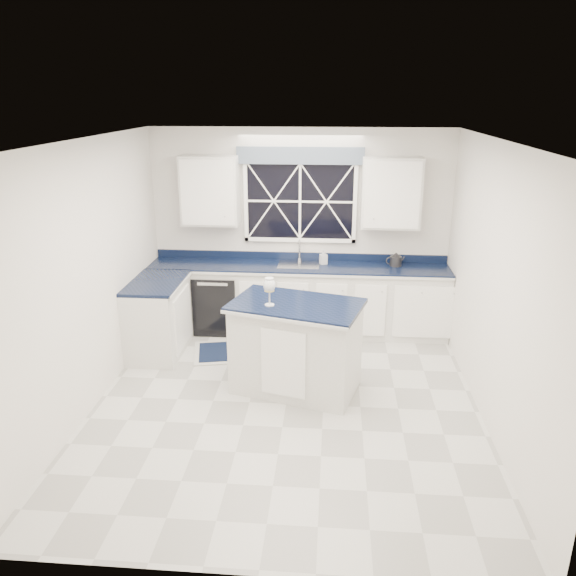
# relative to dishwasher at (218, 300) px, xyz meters

# --- Properties ---
(ground) EXTENTS (4.50, 4.50, 0.00)m
(ground) POSITION_rel_dishwasher_xyz_m (1.10, -1.95, -0.41)
(ground) COLOR silver
(ground) RESTS_ON ground
(back_wall) EXTENTS (4.00, 0.10, 2.70)m
(back_wall) POSITION_rel_dishwasher_xyz_m (1.10, 0.30, 0.94)
(back_wall) COLOR white
(back_wall) RESTS_ON ground
(base_cabinets) EXTENTS (3.99, 1.60, 0.90)m
(base_cabinets) POSITION_rel_dishwasher_xyz_m (0.77, -0.17, 0.04)
(base_cabinets) COLOR silver
(base_cabinets) RESTS_ON ground
(countertop) EXTENTS (3.98, 0.64, 0.04)m
(countertop) POSITION_rel_dishwasher_xyz_m (1.10, 0.00, 0.51)
(countertop) COLOR black
(countertop) RESTS_ON base_cabinets
(dishwasher) EXTENTS (0.60, 0.58, 0.82)m
(dishwasher) POSITION_rel_dishwasher_xyz_m (0.00, 0.00, 0.00)
(dishwasher) COLOR black
(dishwasher) RESTS_ON ground
(window) EXTENTS (1.65, 0.09, 1.26)m
(window) POSITION_rel_dishwasher_xyz_m (1.10, 0.25, 1.42)
(window) COLOR black
(window) RESTS_ON ground
(upper_cabinets) EXTENTS (3.10, 0.34, 0.90)m
(upper_cabinets) POSITION_rel_dishwasher_xyz_m (1.10, 0.13, 1.49)
(upper_cabinets) COLOR silver
(upper_cabinets) RESTS_ON ground
(faucet) EXTENTS (0.05, 0.20, 0.30)m
(faucet) POSITION_rel_dishwasher_xyz_m (1.10, 0.19, 0.69)
(faucet) COLOR #B3B3B5
(faucet) RESTS_ON countertop
(island) EXTENTS (1.53, 1.15, 1.01)m
(island) POSITION_rel_dishwasher_xyz_m (1.18, -1.60, 0.10)
(island) COLOR silver
(island) RESTS_ON ground
(rug) EXTENTS (1.24, 0.91, 0.02)m
(rug) POSITION_rel_dishwasher_xyz_m (0.40, -0.74, -0.40)
(rug) COLOR #B8B8B3
(rug) RESTS_ON ground
(kettle) EXTENTS (0.26, 0.18, 0.18)m
(kettle) POSITION_rel_dishwasher_xyz_m (2.38, 0.09, 0.61)
(kettle) COLOR #2B2B2D
(kettle) RESTS_ON countertop
(wine_glass) EXTENTS (0.13, 0.13, 0.30)m
(wine_glass) POSITION_rel_dishwasher_xyz_m (0.90, -1.69, 0.81)
(wine_glass) COLOR silver
(wine_glass) RESTS_ON island
(soap_bottle) EXTENTS (0.12, 0.12, 0.20)m
(soap_bottle) POSITION_rel_dishwasher_xyz_m (1.43, 0.10, 0.63)
(soap_bottle) COLOR silver
(soap_bottle) RESTS_ON countertop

